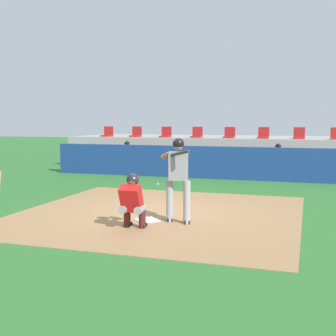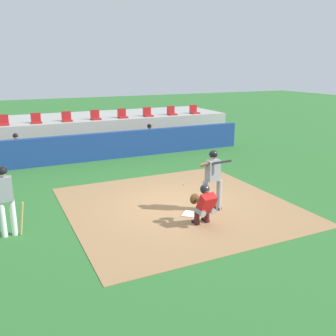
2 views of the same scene
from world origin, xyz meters
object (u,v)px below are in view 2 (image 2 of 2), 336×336
at_px(stadium_seat_1, 4,122).
at_px(batter_at_plate, 212,177).
at_px(stadium_seat_6, 148,114).
at_px(home_plate, 191,214).
at_px(stadium_seat_5, 122,115).
at_px(dugout_player_1, 151,137).
at_px(dugout_player_0, 17,148).
at_px(stadium_seat_8, 194,111).
at_px(stadium_seat_7, 172,112).
at_px(stadium_seat_3, 67,119).
at_px(stadium_seat_4, 96,117).
at_px(on_deck_batter, 6,197).
at_px(stadium_seat_2, 36,120).
at_px(catcher_crouched, 204,203).

bearing_deg(stadium_seat_1, batter_at_plate, -63.68).
bearing_deg(stadium_seat_6, home_plate, -105.84).
bearing_deg(stadium_seat_5, dugout_player_1, -69.93).
bearing_deg(stadium_seat_5, dugout_player_0, -159.43).
xyz_separation_m(dugout_player_1, stadium_seat_1, (-6.52, 2.03, 0.86)).
distance_m(home_plate, stadium_seat_1, 11.17).
height_order(home_plate, stadium_seat_8, stadium_seat_8).
height_order(dugout_player_0, stadium_seat_7, stadium_seat_7).
xyz_separation_m(stadium_seat_3, stadium_seat_4, (1.44, 0.00, 0.00)).
bearing_deg(on_deck_batter, dugout_player_0, 84.61).
bearing_deg(stadium_seat_7, dugout_player_0, -166.24).
height_order(stadium_seat_1, stadium_seat_8, same).
height_order(dugout_player_0, stadium_seat_6, stadium_seat_6).
height_order(on_deck_batter, stadium_seat_2, stadium_seat_2).
xyz_separation_m(stadium_seat_3, stadium_seat_5, (2.89, 0.00, 0.00)).
relative_size(batter_at_plate, stadium_seat_4, 3.76).
relative_size(batter_at_plate, stadium_seat_1, 3.76).
relative_size(batter_at_plate, on_deck_batter, 1.01).
bearing_deg(stadium_seat_6, stadium_seat_4, 180.00).
height_order(batter_at_plate, on_deck_batter, batter_at_plate).
relative_size(stadium_seat_7, stadium_seat_8, 1.00).
height_order(batter_at_plate, stadium_seat_3, stadium_seat_3).
height_order(stadium_seat_4, stadium_seat_5, same).
distance_m(stadium_seat_6, stadium_seat_8, 2.89).
height_order(stadium_seat_5, stadium_seat_8, same).
distance_m(batter_at_plate, stadium_seat_8, 11.37).
height_order(catcher_crouched, stadium_seat_7, stadium_seat_7).
relative_size(stadium_seat_5, stadium_seat_6, 1.00).
xyz_separation_m(dugout_player_0, stadium_seat_3, (2.53, 2.03, 0.86)).
xyz_separation_m(on_deck_batter, stadium_seat_3, (3.23, 9.42, 0.51)).
bearing_deg(catcher_crouched, stadium_seat_7, 68.26).
bearing_deg(stadium_seat_4, catcher_crouched, -90.11).
relative_size(home_plate, catcher_crouched, 0.26).
distance_m(batter_at_plate, dugout_player_0, 9.37).
height_order(stadium_seat_5, stadium_seat_6, same).
relative_size(batter_at_plate, stadium_seat_7, 3.76).
distance_m(stadium_seat_3, stadium_seat_8, 7.22).
bearing_deg(dugout_player_0, home_plate, -63.97).
distance_m(batter_at_plate, stadium_seat_7, 10.80).
height_order(stadium_seat_4, stadium_seat_8, same).
height_order(batter_at_plate, stadium_seat_7, stadium_seat_7).
bearing_deg(batter_at_plate, dugout_player_1, 79.55).
bearing_deg(home_plate, stadium_seat_5, 81.92).
bearing_deg(stadium_seat_2, stadium_seat_7, 0.00).
bearing_deg(stadium_seat_1, stadium_seat_2, 0.00).
bearing_deg(stadium_seat_4, stadium_seat_2, 180.00).
height_order(stadium_seat_3, stadium_seat_8, same).
xyz_separation_m(dugout_player_0, stadium_seat_1, (-0.36, 2.03, 0.86)).
bearing_deg(stadium_seat_8, dugout_player_1, -150.46).
bearing_deg(home_plate, stadium_seat_7, 66.94).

